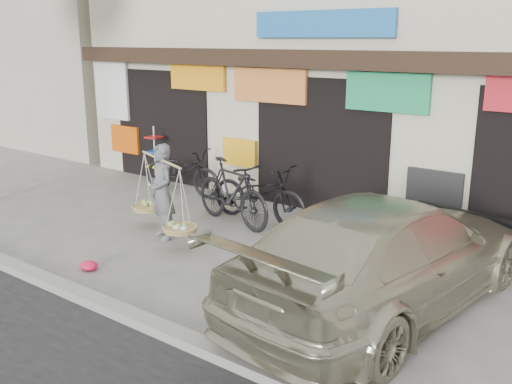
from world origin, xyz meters
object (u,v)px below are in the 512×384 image
Objects in this scene: street_vendor at (162,196)px; display_rack at (155,161)px; bike_1 at (232,192)px; bike_2 at (259,193)px; bike_0 at (182,171)px; suv at (387,253)px.

street_vendor is 4.02m from display_rack.
bike_1 is 0.53m from bike_2.
street_vendor is 1.96m from bike_2.
bike_0 is at bearing 149.09° from street_vendor.
suv is at bearing -98.31° from bike_1.
bike_2 reaches higher than bike_0.
street_vendor reaches higher than bike_0.
display_rack is at bearing 82.54° from bike_1.
bike_0 is 6.58m from suv.
display_rack is (-3.78, 0.86, -0.00)m from bike_2.
display_rack is (-1.18, 0.29, 0.03)m from bike_0.
bike_1 is at bearing -120.16° from bike_0.
bike_2 is (2.60, -0.58, 0.04)m from bike_0.
bike_1 is 4.09m from suv.
bike_0 is at bearing -15.56° from suv.
display_rack reaches higher than bike_0.
street_vendor reaches higher than bike_2.
street_vendor is at bearing 157.34° from bike_2.
bike_0 is 0.38× the size of suv.
suv reaches higher than bike_0.
bike_1 is at bearing 92.70° from street_vendor.
display_rack is at bearing 69.84° from bike_0.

